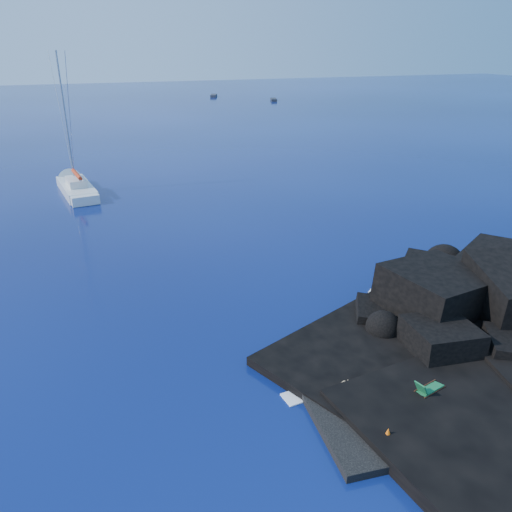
% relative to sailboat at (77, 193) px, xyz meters
% --- Properties ---
extents(ground, '(400.00, 400.00, 0.00)m').
position_rel_sailboat_xyz_m(ground, '(6.88, -39.61, 0.00)').
color(ground, '#030932').
rests_on(ground, ground).
extents(beach, '(9.08, 6.86, 0.70)m').
position_rel_sailboat_xyz_m(beach, '(11.38, -39.11, 0.00)').
color(beach, black).
rests_on(beach, ground).
extents(surf_foam, '(10.00, 8.00, 0.06)m').
position_rel_sailboat_xyz_m(surf_foam, '(11.88, -34.61, 0.00)').
color(surf_foam, white).
rests_on(surf_foam, ground).
extents(sailboat, '(4.30, 13.16, 13.55)m').
position_rel_sailboat_xyz_m(sailboat, '(0.00, 0.00, 0.00)').
color(sailboat, silver).
rests_on(sailboat, ground).
extents(deck_chair, '(1.51, 0.93, 0.97)m').
position_rel_sailboat_xyz_m(deck_chair, '(12.29, -39.10, 0.83)').
color(deck_chair, '#156234').
rests_on(deck_chair, beach).
extents(towel, '(1.95, 1.56, 0.05)m').
position_rel_sailboat_xyz_m(towel, '(9.08, -37.52, 0.37)').
color(towel, silver).
rests_on(towel, beach).
extents(sunbather, '(1.63, 1.11, 0.22)m').
position_rel_sailboat_xyz_m(sunbather, '(9.08, -37.52, 0.51)').
color(sunbather, tan).
rests_on(sunbather, towel).
extents(marker_cone, '(0.47, 0.47, 0.55)m').
position_rel_sailboat_xyz_m(marker_cone, '(9.12, -40.67, 0.62)').
color(marker_cone, '#FF650D').
rests_on(marker_cone, beach).
extents(distant_boat_a, '(3.25, 5.13, 0.66)m').
position_rel_sailboat_xyz_m(distant_boat_a, '(41.70, 91.76, 0.00)').
color(distant_boat_a, '#29282E').
rests_on(distant_boat_a, ground).
extents(distant_boat_b, '(2.79, 4.83, 0.62)m').
position_rel_sailboat_xyz_m(distant_boat_b, '(53.49, 75.43, 0.00)').
color(distant_boat_b, '#232327').
rests_on(distant_boat_b, ground).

